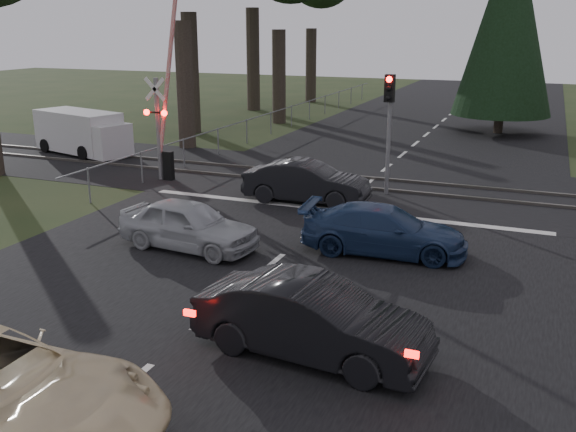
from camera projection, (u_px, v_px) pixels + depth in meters
The scene contains 15 objects.
ground at pixel (212, 314), 13.07m from camera, with size 120.00×120.00×0.00m, color #243317.
road at pixel (352, 197), 21.95m from camera, with size 14.00×100.00×0.01m, color black.
rail_corridor at pixel (367, 184), 23.72m from camera, with size 120.00×8.00×0.01m, color black.
stop_line at pixel (336, 210), 20.35m from camera, with size 13.00×0.35×0.00m, color silver.
rail_near at pixel (362, 188), 23.00m from camera, with size 120.00×0.12×0.10m, color #59544C.
rail_far at pixel (373, 178), 24.42m from camera, with size 120.00×0.12×0.10m, color #59544C.
crossing_signal at pixel (163, 126), 23.78m from camera, with size 1.62×0.38×6.96m.
traffic_signal_center at pixel (389, 114), 21.39m from camera, with size 0.32×0.48×4.10m.
conifer_tree at pixel (508, 18), 33.19m from camera, with size 5.20×5.20×11.00m.
fence_left at pixel (282, 130), 35.85m from camera, with size 0.10×36.00×1.20m, color slate, non-canonical shape.
dark_hatchback at pixel (312, 320), 11.25m from camera, with size 1.46×4.20×1.38m, color black.
silver_car at pixel (189, 225), 16.72m from camera, with size 1.53×3.81×1.30m, color #A4A7AC.
blue_sedan at pixel (384, 230), 16.41m from camera, with size 1.72×4.23×1.23m, color navy.
dark_car_far at pixel (307, 182), 21.11m from camera, with size 1.44×4.14×1.36m, color black.
white_van at pixel (84, 133), 28.92m from camera, with size 5.20×2.98×1.92m.
Camera 1 is at (5.91, -10.49, 5.66)m, focal length 40.00 mm.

